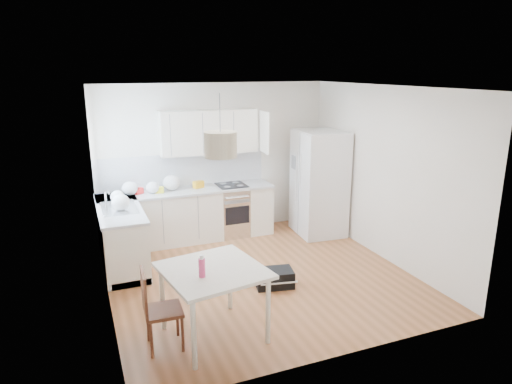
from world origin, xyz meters
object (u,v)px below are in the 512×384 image
at_px(refrigerator, 320,183).
at_px(gym_bag, 274,278).
at_px(dining_chair, 164,309).
at_px(dining_table, 213,277).

distance_m(refrigerator, gym_bag, 2.49).
bearing_deg(dining_chair, refrigerator, 40.21).
relative_size(dining_table, gym_bag, 2.33).
xyz_separation_m(dining_table, gym_bag, (1.13, 0.86, -0.61)).
xyz_separation_m(refrigerator, dining_table, (-2.77, -2.55, -0.21)).
bearing_deg(dining_table, gym_bag, 27.69).
xyz_separation_m(dining_chair, gym_bag, (1.69, 0.86, -0.34)).
height_order(refrigerator, dining_table, refrigerator).
height_order(dining_table, dining_chair, dining_chair).
relative_size(refrigerator, dining_table, 1.57).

